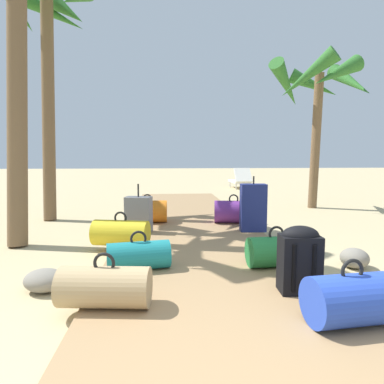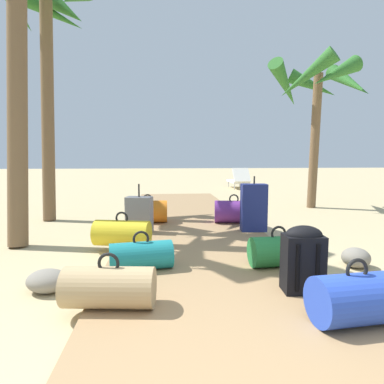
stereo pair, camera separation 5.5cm
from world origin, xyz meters
The scene contains 17 objects.
ground_plane centered at (0.00, 3.45, 0.00)m, with size 60.00×60.00×0.00m, color tan.
boardwalk centered at (0.00, 4.32, 0.04)m, with size 2.11×8.64×0.08m, color #9E7A51.
duffel_bag_green centered at (0.72, 1.91, 0.24)m, with size 0.58×0.34×0.42m.
duffel_bag_teal centered at (-0.67, 1.94, 0.22)m, with size 0.65×0.38×0.39m.
backpack_black centered at (0.69, 1.27, 0.37)m, with size 0.34×0.24×0.56m.
suitcase_navy centered at (0.92, 3.50, 0.44)m, with size 0.39×0.23×0.83m.
duffel_bag_yellow centered at (-0.96, 2.84, 0.25)m, with size 0.75×0.47×0.44m.
duffel_bag_purple centered at (0.76, 4.14, 0.27)m, with size 0.70×0.48×0.49m.
duffel_bag_orange centered at (-0.70, 4.31, 0.27)m, with size 0.67×0.39×0.49m.
duffel_bag_tan centered at (-0.86, 1.14, 0.24)m, with size 0.70×0.38×0.42m.
suitcase_grey centered at (-0.79, 3.59, 0.35)m, with size 0.42×0.30×0.72m.
duffel_bag_blue centered at (0.82, 0.73, 0.25)m, with size 0.60×0.39×0.45m.
palm_tree_near_right centered at (3.12, 6.09, 2.75)m, with size 2.20×2.23×3.48m.
palm_tree_far_left centered at (-2.57, 5.16, 3.79)m, with size 2.10×2.21×4.69m.
lounge_chair centered at (2.49, 10.89, 0.33)m, with size 0.60×1.54×0.79m.
rock_right_far centered at (1.64, 2.01, 0.11)m, with size 0.30×0.30×0.21m, color gray.
rock_left_far centered at (-1.49, 1.67, 0.10)m, with size 0.38×0.31×0.20m, color gray.
Camera 2 is at (-0.48, -1.24, 1.20)m, focal length 30.43 mm.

